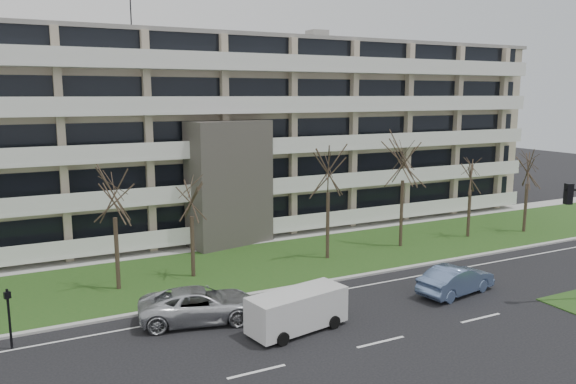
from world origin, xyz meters
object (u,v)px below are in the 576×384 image
blue_sedan (456,280)px  pedestrian_signal (9,311)px  silver_pickup (200,305)px  white_van (298,307)px

blue_sedan → pedestrian_signal: bearing=71.1°
silver_pickup → blue_sedan: silver_pickup is taller
pedestrian_signal → blue_sedan: bearing=-27.6°
silver_pickup → pedestrian_signal: bearing=98.6°
blue_sedan → white_van: size_ratio=0.96×
silver_pickup → pedestrian_signal: (-8.24, 0.71, 0.92)m
blue_sedan → silver_pickup: bearing=68.8°
blue_sedan → white_van: 10.00m
silver_pickup → white_van: size_ratio=1.16×
blue_sedan → pedestrian_signal: pedestrian_signal is taller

